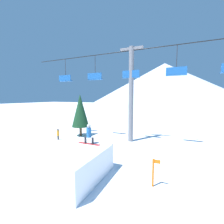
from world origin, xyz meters
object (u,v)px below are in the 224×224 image
snow_ramp (77,165)px  pine_tree_near (80,111)px  distant_skier (58,134)px  snowboarder (89,134)px  trail_marker (153,172)px

snow_ramp → pine_tree_near: 10.23m
pine_tree_near → distant_skier: 3.72m
pine_tree_near → distant_skier: (-1.31, -2.45, -2.47)m
snowboarder → trail_marker: 4.52m
pine_tree_near → trail_marker: size_ratio=3.36×
snowboarder → trail_marker: snowboarder is taller
snow_ramp → pine_tree_near: bearing=124.3°
snow_ramp → trail_marker: snow_ramp is taller
snowboarder → trail_marker: (4.24, -0.42, -1.52)m
trail_marker → pine_tree_near: bearing=143.4°
pine_tree_near → trail_marker: pine_tree_near is taller
distant_skier → trail_marker: bearing=-23.5°
snowboarder → trail_marker: size_ratio=1.04×
snow_ramp → distant_skier: 9.02m
trail_marker → distant_skier: (-11.11, 4.82, -0.15)m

